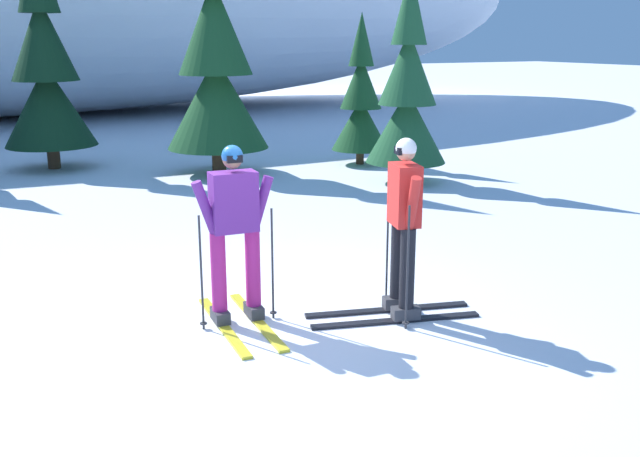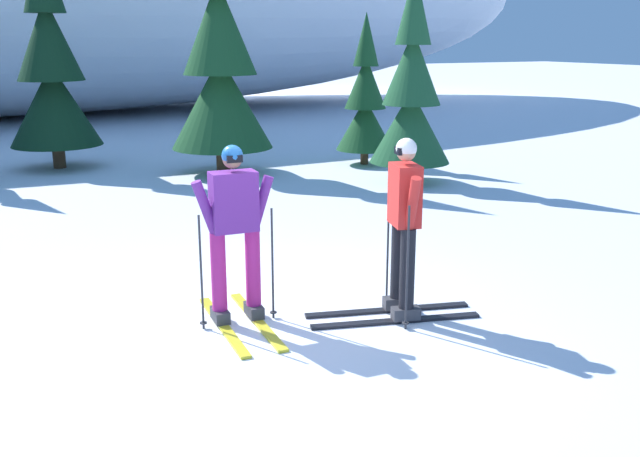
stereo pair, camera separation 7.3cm
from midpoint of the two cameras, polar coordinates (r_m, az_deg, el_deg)
ground_plane at (r=7.08m, az=-2.13°, el=-8.06°), size 120.00×120.00×0.00m
skier_red_jacket at (r=7.15m, az=6.93°, el=0.17°), size 1.79×0.85×1.84m
skier_purple_jacket at (r=7.01m, az=-6.51°, el=-0.14°), size 0.82×1.62×1.79m
pine_tree_center_left at (r=16.51m, az=-20.55°, el=11.70°), size 1.93×1.93×4.99m
pine_tree_center_right at (r=14.99m, az=-7.84°, el=12.91°), size 2.08×2.08×5.40m
pine_tree_right at (r=14.01m, az=7.44°, el=10.44°), size 1.55×1.55×4.03m
pine_tree_far_right at (r=16.05m, az=3.76°, el=10.01°), size 1.28×1.28×3.30m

